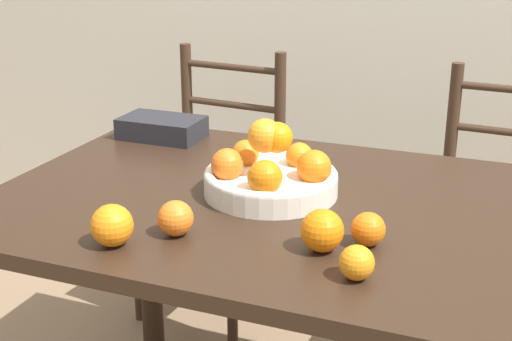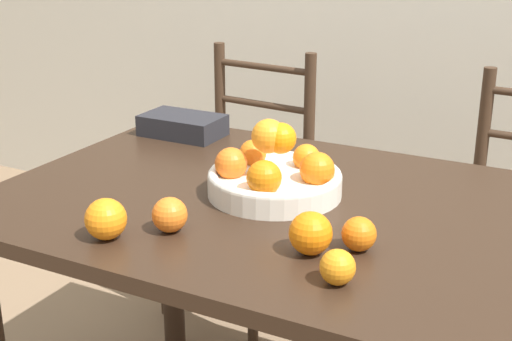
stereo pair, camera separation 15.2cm
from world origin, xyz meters
name	(u,v)px [view 2 (the right image)]	position (x,y,z in m)	size (l,w,h in m)	color
dining_table	(316,252)	(0.00, 0.00, 0.66)	(1.47, 0.90, 0.77)	black
fruit_bowl	(275,174)	(-0.12, 0.02, 0.82)	(0.31, 0.31, 0.18)	silver
orange_loose_0	(106,219)	(-0.31, -0.34, 0.81)	(0.08, 0.08, 0.08)	orange
orange_loose_1	(170,215)	(-0.21, -0.26, 0.81)	(0.07, 0.07, 0.07)	orange
orange_loose_2	(338,267)	(0.17, -0.30, 0.80)	(0.06, 0.06, 0.06)	orange
orange_loose_3	(311,233)	(0.08, -0.22, 0.81)	(0.08, 0.08, 0.08)	orange
orange_loose_4	(359,234)	(0.15, -0.16, 0.81)	(0.07, 0.07, 0.07)	orange
chair_left	(242,188)	(-0.59, 0.74, 0.46)	(0.45, 0.44, 0.94)	#382619
book_stack	(183,125)	(-0.56, 0.32, 0.80)	(0.23, 0.14, 0.06)	#232328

